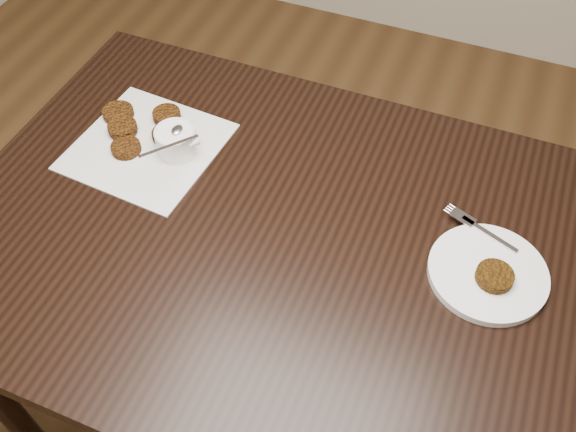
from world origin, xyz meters
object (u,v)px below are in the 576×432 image
object	(u,v)px
sauce_ramekin	(174,131)
plate_with_patty	(489,270)
table	(306,339)
napkin	(147,147)

from	to	relation	value
sauce_ramekin	plate_with_patty	world-z (taller)	sauce_ramekin
table	plate_with_patty	bearing A→B (deg)	10.03
plate_with_patty	napkin	bearing A→B (deg)	175.69
sauce_ramekin	napkin	bearing A→B (deg)	-171.23
table	sauce_ramekin	xyz separation A→B (m)	(-0.35, 0.12, 0.44)
napkin	plate_with_patty	size ratio (longest dim) A/B	1.36
napkin	sauce_ramekin	distance (m)	0.09
sauce_ramekin	plate_with_patty	xyz separation A→B (m)	(0.68, -0.07, -0.05)
napkin	plate_with_patty	world-z (taller)	plate_with_patty
sauce_ramekin	plate_with_patty	size ratio (longest dim) A/B	0.56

